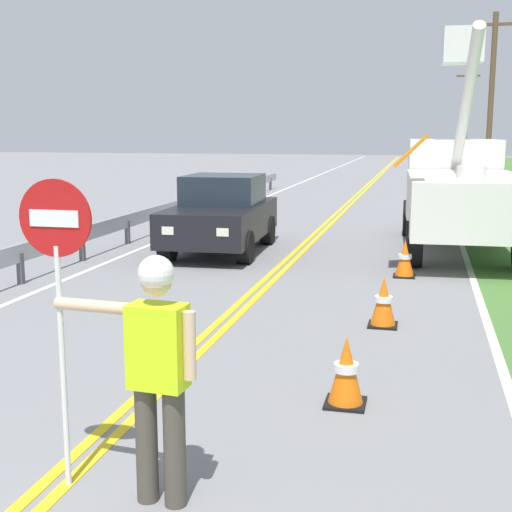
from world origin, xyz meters
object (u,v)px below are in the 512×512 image
Objects in this scene: utility_pole_mid at (491,96)px; traffic_cone_tail at (405,259)px; utility_bucket_truck at (459,187)px; traffic_cone_mid at (383,302)px; utility_pole_far at (466,115)px; oncoming_sedan_nearest at (221,215)px; traffic_cone_lead at (346,372)px; stop_sign_paddle at (58,265)px; flagger_worker at (157,365)px.

utility_pole_mid reaches higher than traffic_cone_tail.
utility_pole_mid is at bearing 83.60° from utility_bucket_truck.
utility_pole_far is at bearing 85.80° from traffic_cone_mid.
oncoming_sedan_nearest reaches higher than traffic_cone_lead.
traffic_cone_mid is (-3.62, -49.25, -3.64)m from utility_pole_far.
utility_pole_mid reaches higher than traffic_cone_mid.
utility_bucket_truck is 0.80× the size of utility_pole_mid.
utility_pole_far reaches higher than oncoming_sedan_nearest.
flagger_worker is at bearing -4.41° from stop_sign_paddle.
utility_pole_far reaches higher than traffic_cone_tail.
stop_sign_paddle is 10.48m from oncoming_sedan_nearest.
stop_sign_paddle is at bearing -132.04° from traffic_cone_lead.
utility_bucket_truck is at bearing 73.65° from traffic_cone_tail.
traffic_cone_mid is 3.44m from traffic_cone_tail.
utility_pole_far is at bearing 90.23° from utility_pole_mid.
traffic_cone_lead is (-3.90, -31.73, -4.14)m from utility_pole_mid.
utility_pole_mid is (7.58, 23.52, 3.65)m from oncoming_sedan_nearest.
utility_bucket_truck reaches higher than traffic_cone_tail.
stop_sign_paddle is at bearing -95.99° from utility_pole_far.
utility_pole_far is (2.36, 42.17, 2.58)m from utility_bucket_truck.
flagger_worker is 2.61× the size of traffic_cone_mid.
traffic_cone_lead is at bearing -65.85° from oncoming_sedan_nearest.
flagger_worker is 1.02m from stop_sign_paddle.
flagger_worker is at bearing -95.18° from utility_pole_far.
traffic_cone_mid is at bearing -97.32° from utility_pole_mid.
traffic_cone_lead and traffic_cone_tail have the same top height.
utility_pole_mid is at bearing -89.77° from utility_pole_far.
oncoming_sedan_nearest is at bearing 114.15° from traffic_cone_lead.
oncoming_sedan_nearest is at bearing 99.96° from stop_sign_paddle.
traffic_cone_tail is (1.50, 8.49, -0.71)m from flagger_worker.
utility_pole_mid is at bearing 83.00° from traffic_cone_lead.
utility_bucket_truck is 5.47m from oncoming_sedan_nearest.
oncoming_sedan_nearest is at bearing -99.68° from utility_pole_far.
oncoming_sedan_nearest is at bearing 155.53° from traffic_cone_tail.
utility_pole_far is at bearing 86.80° from utility_bucket_truck.
traffic_cone_tail is (4.07, -1.85, -0.50)m from oncoming_sedan_nearest.
stop_sign_paddle is 0.34× the size of utility_bucket_truck.
flagger_worker is 8.65m from traffic_cone_tail.
traffic_cone_mid is 1.00× the size of traffic_cone_tail.
traffic_cone_mid is at bearing -100.11° from utility_bucket_truck.
oncoming_sedan_nearest is 5.96× the size of traffic_cone_tail.
oncoming_sedan_nearest is 44.71m from utility_pole_far.
utility_bucket_truck is 3.94m from traffic_cone_tail.
oncoming_sedan_nearest is 4.50m from traffic_cone_tail.
flagger_worker is 10.66m from oncoming_sedan_nearest.
flagger_worker is 54.61m from utility_pole_far.
utility_pole_mid is 32.24m from traffic_cone_lead.
utility_pole_far is at bearing 80.32° from oncoming_sedan_nearest.
oncoming_sedan_nearest is 0.49× the size of utility_pole_mid.
flagger_worker is at bearing -101.93° from utility_bucket_truck.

